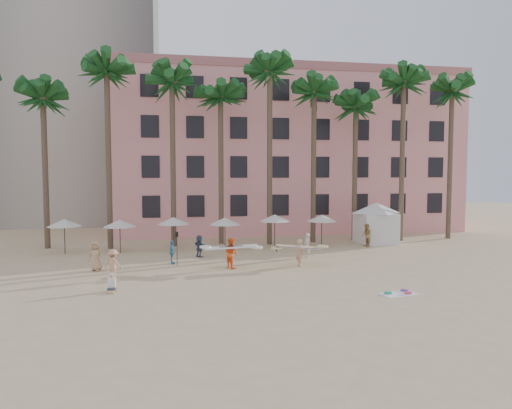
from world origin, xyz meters
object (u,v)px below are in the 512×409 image
object	(u,v)px
pink_hotel	(284,155)
carrier_white	(231,252)
cabana	(376,219)
carrier_yellow	(300,251)

from	to	relation	value
pink_hotel	carrier_white	size ratio (longest dim) A/B	10.37
cabana	carrier_yellow	xyz separation A→B (m)	(-9.04, -8.26, -1.06)
carrier_yellow	pink_hotel	bearing A→B (deg)	79.37
pink_hotel	carrier_yellow	bearing A→B (deg)	-100.63
carrier_white	carrier_yellow	bearing A→B (deg)	-1.76
carrier_yellow	carrier_white	bearing A→B (deg)	178.24
pink_hotel	carrier_white	distance (m)	23.34
pink_hotel	cabana	xyz separation A→B (m)	(5.14, -12.53, -5.93)
cabana	pink_hotel	bearing A→B (deg)	112.32
pink_hotel	carrier_yellow	distance (m)	22.27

